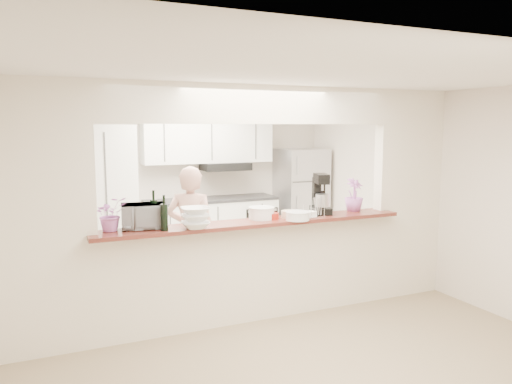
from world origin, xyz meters
TOP-DOWN VIEW (x-y plane):
  - floor at (0.00, 0.00)m, footprint 6.00×6.00m
  - tile_overlay at (0.00, 1.55)m, footprint 5.00×2.90m
  - partition at (0.00, 0.00)m, footprint 5.00×0.15m
  - bar_counter at (0.00, -0.00)m, footprint 3.40×0.38m
  - kitchen_cabinets at (-0.19, 2.72)m, footprint 3.15×0.62m
  - refrigerator at (2.05, 2.65)m, footprint 0.75×0.70m
  - flower_left at (-1.46, 0.05)m, footprint 0.35×0.32m
  - wine_bottle_a at (-1.05, 0.07)m, footprint 0.07×0.07m
  - wine_bottle_b at (-1.00, -0.15)m, footprint 0.07×0.07m
  - toaster_oven at (-1.15, 0.05)m, footprint 0.47×0.35m
  - serving_bowls at (-0.70, -0.17)m, footprint 0.30×0.30m
  - plate_stack_a at (0.10, 0.03)m, footprint 0.28×0.28m
  - plate_stack_b at (0.42, -0.19)m, footprint 0.26×0.26m
  - red_bowl at (0.20, -0.03)m, footprint 0.14×0.14m
  - tan_bowl at (0.40, -0.03)m, footprint 0.17×0.17m
  - utensil_caddy at (0.67, -0.11)m, footprint 0.25×0.19m
  - stand_mixer at (0.85, 0.06)m, footprint 0.28×0.35m
  - flower_right at (1.30, 0.05)m, footprint 0.26×0.26m
  - person at (-0.44, 0.88)m, footprint 0.70×0.63m

SIDE VIEW (x-z plane):
  - floor at x=0.00m, z-range 0.00..0.00m
  - tile_overlay at x=0.00m, z-range 0.00..0.01m
  - bar_counter at x=0.00m, z-range 0.03..1.12m
  - person at x=-0.44m, z-range 0.00..1.61m
  - refrigerator at x=2.05m, z-range 0.00..1.70m
  - kitchen_cabinets at x=-0.19m, z-range -0.15..2.10m
  - red_bowl at x=0.20m, z-range 1.09..1.16m
  - tan_bowl at x=0.40m, z-range 1.09..1.17m
  - plate_stack_b at x=0.42m, z-range 1.09..1.18m
  - plate_stack_a at x=0.10m, z-range 1.09..1.22m
  - utensil_caddy at x=0.67m, z-range 1.07..1.29m
  - serving_bowls at x=-0.70m, z-range 1.09..1.29m
  - toaster_oven at x=-1.15m, z-range 1.09..1.33m
  - wine_bottle_b at x=-1.00m, z-range 1.05..1.40m
  - wine_bottle_a at x=-1.05m, z-range 1.05..1.42m
  - flower_left at x=-1.46m, z-range 1.09..1.42m
  - flower_right at x=1.30m, z-range 1.09..1.48m
  - stand_mixer at x=0.85m, z-range 1.07..1.52m
  - partition at x=0.00m, z-range 0.23..2.73m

